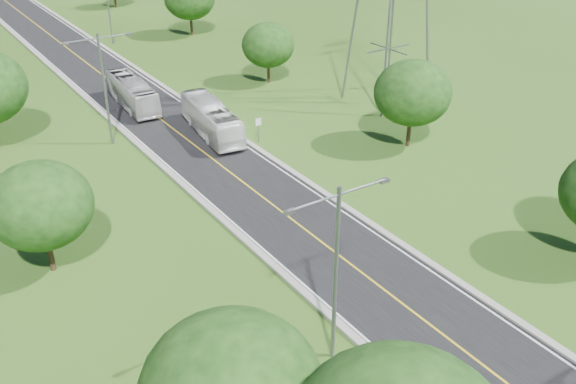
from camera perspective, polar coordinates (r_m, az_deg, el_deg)
name	(u,v)px	position (r m, az deg, el deg)	size (l,w,h in m)	color
ground	(118,87)	(75.31, -14.91, 9.02)	(260.00, 260.00, 0.00)	#2E4A14
road	(100,73)	(80.76, -16.40, 10.12)	(8.00, 150.00, 0.06)	black
curb_left	(64,78)	(79.68, -19.31, 9.50)	(0.50, 150.00, 0.22)	gray
curb_right	(134,66)	(82.01, -13.57, 10.80)	(0.50, 150.00, 0.22)	gray
speed_limit_sign	(258,126)	(57.81, -2.65, 5.89)	(0.55, 0.09, 2.40)	slate
streetlight_near_left	(336,261)	(31.09, 4.32, -6.17)	(5.90, 0.25, 10.00)	slate
streetlight_mid_left	(104,80)	(58.15, -16.07, 9.51)	(5.90, 0.25, 10.00)	slate
tree_lb	(40,205)	(41.12, -21.16, -1.12)	(6.30, 6.30, 7.33)	black
tree_rb	(413,93)	(56.93, 11.01, 8.65)	(6.72, 6.72, 7.82)	black
tree_rc	(268,45)	(73.14, -1.78, 12.95)	(5.88, 5.88, 6.84)	black
bus_outbound	(211,119)	(59.84, -6.83, 6.47)	(2.54, 10.85, 3.02)	white
bus_inbound	(132,93)	(68.23, -13.69, 8.57)	(2.46, 10.52, 2.93)	silver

